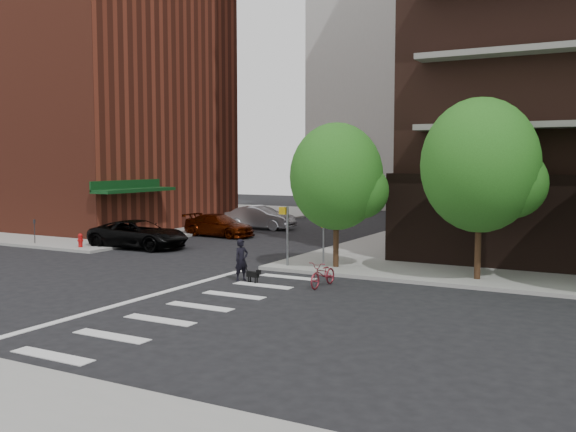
{
  "coord_description": "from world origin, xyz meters",
  "views": [
    {
      "loc": [
        15.24,
        -16.6,
        4.72
      ],
      "look_at": [
        3.0,
        6.0,
        2.5
      ],
      "focal_mm": 40.0,
      "sensor_mm": 36.0,
      "label": 1
    }
  ],
  "objects_px": {
    "parked_car_black": "(139,234)",
    "scooter": "(323,274)",
    "fire_hydrant": "(80,240)",
    "parked_car_silver": "(260,217)",
    "parked_car_maroon": "(219,225)",
    "dog_walker": "(241,260)"
  },
  "relations": [
    {
      "from": "parked_car_black",
      "to": "scooter",
      "type": "bearing_deg",
      "value": -115.16
    },
    {
      "from": "fire_hydrant",
      "to": "parked_car_silver",
      "type": "height_order",
      "value": "parked_car_silver"
    },
    {
      "from": "parked_car_black",
      "to": "parked_car_maroon",
      "type": "height_order",
      "value": "parked_car_black"
    },
    {
      "from": "parked_car_maroon",
      "to": "scooter",
      "type": "xyz_separation_m",
      "value": [
        12.62,
        -11.49,
        -0.2
      ]
    },
    {
      "from": "fire_hydrant",
      "to": "scooter",
      "type": "height_order",
      "value": "scooter"
    },
    {
      "from": "fire_hydrant",
      "to": "parked_car_silver",
      "type": "distance_m",
      "value": 13.93
    },
    {
      "from": "parked_car_maroon",
      "to": "parked_car_black",
      "type": "bearing_deg",
      "value": 178.9
    },
    {
      "from": "parked_car_maroon",
      "to": "parked_car_silver",
      "type": "height_order",
      "value": "parked_car_silver"
    },
    {
      "from": "parked_car_silver",
      "to": "parked_car_black",
      "type": "bearing_deg",
      "value": 173.4
    },
    {
      "from": "parked_car_black",
      "to": "dog_walker",
      "type": "distance_m",
      "value": 11.26
    },
    {
      "from": "fire_hydrant",
      "to": "parked_car_silver",
      "type": "relative_size",
      "value": 0.15
    },
    {
      "from": "parked_car_maroon",
      "to": "parked_car_silver",
      "type": "xyz_separation_m",
      "value": [
        -0.02,
        5.04,
        0.11
      ]
    },
    {
      "from": "scooter",
      "to": "dog_walker",
      "type": "xyz_separation_m",
      "value": [
        -3.38,
        -0.38,
        0.33
      ]
    },
    {
      "from": "parked_car_black",
      "to": "parked_car_silver",
      "type": "xyz_separation_m",
      "value": [
        0.67,
        11.63,
        0.04
      ]
    },
    {
      "from": "fire_hydrant",
      "to": "dog_walker",
      "type": "relative_size",
      "value": 0.44
    },
    {
      "from": "parked_car_maroon",
      "to": "dog_walker",
      "type": "relative_size",
      "value": 2.9
    },
    {
      "from": "parked_car_black",
      "to": "scooter",
      "type": "distance_m",
      "value": 14.19
    },
    {
      "from": "scooter",
      "to": "dog_walker",
      "type": "relative_size",
      "value": 1.13
    },
    {
      "from": "parked_car_maroon",
      "to": "scooter",
      "type": "height_order",
      "value": "parked_car_maroon"
    },
    {
      "from": "fire_hydrant",
      "to": "dog_walker",
      "type": "xyz_separation_m",
      "value": [
        12.24,
        -3.32,
        0.27
      ]
    },
    {
      "from": "parked_car_black",
      "to": "scooter",
      "type": "relative_size",
      "value": 2.94
    },
    {
      "from": "parked_car_black",
      "to": "parked_car_maroon",
      "type": "distance_m",
      "value": 6.62
    }
  ]
}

